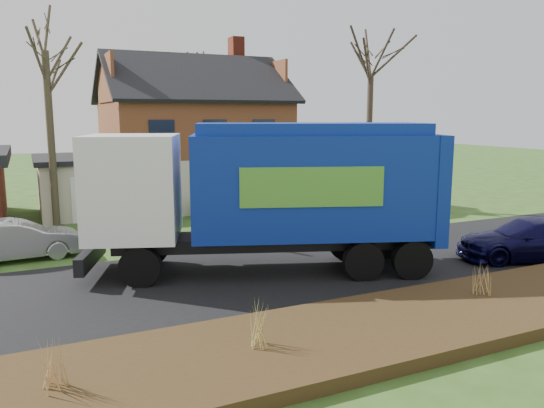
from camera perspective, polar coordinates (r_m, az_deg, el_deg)
name	(u,v)px	position (r m, az deg, el deg)	size (l,w,h in m)	color
ground	(263,274)	(16.55, -0.92, -7.57)	(120.00, 120.00, 0.00)	#2D4818
road	(263,274)	(16.54, -0.92, -7.53)	(80.00, 7.00, 0.02)	black
mulch_verge	(362,333)	(12.14, 9.62, -13.49)	(80.00, 3.50, 0.30)	#301F10
main_house	(184,130)	(29.45, -9.44, 7.81)	(12.95, 8.95, 9.26)	beige
garbage_truck	(273,187)	(16.34, 0.15, 1.81)	(11.15, 6.37, 4.63)	black
silver_sedan	(16,240)	(19.92, -25.79, -3.53)	(1.46, 4.18, 1.38)	#94979B
navy_wagon	(530,239)	(20.02, 25.98, -3.45)	(1.96, 4.83, 1.40)	black
tree_front_west	(43,23)	(25.08, -23.42, 17.42)	(3.52, 3.52, 10.47)	#423927
tree_front_east	(371,54)	(28.72, 10.65, 15.55)	(3.52, 3.52, 9.77)	#3C2F24
tree_back	(206,48)	(39.79, -7.13, 16.27)	(3.62, 3.62, 11.46)	#403426
grass_clump_west	(48,364)	(9.98, -22.96, -15.56)	(0.35, 0.29, 0.93)	tan
grass_clump_mid	(261,325)	(10.83, -1.19, -12.85)	(0.32, 0.26, 0.89)	#A69749
grass_clump_east	(482,279)	(14.81, 21.63, -7.51)	(0.32, 0.26, 0.79)	olive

